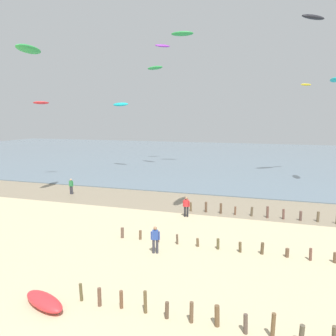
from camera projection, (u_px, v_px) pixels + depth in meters
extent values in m
cube|color=gray|center=(190.00, 203.00, 31.17)|extent=(120.00, 7.13, 0.01)
cube|color=slate|center=(231.00, 156.00, 67.56)|extent=(160.00, 70.00, 0.10)
cylinder|color=brown|center=(81.00, 292.00, 14.51)|extent=(0.17, 0.14, 0.83)
cylinder|color=brown|center=(99.00, 297.00, 14.11)|extent=(0.17, 0.18, 0.85)
cylinder|color=brown|center=(121.00, 299.00, 13.93)|extent=(0.16, 0.18, 0.83)
cylinder|color=brown|center=(145.00, 302.00, 13.61)|extent=(0.18, 0.19, 0.99)
cylinder|color=brown|center=(167.00, 310.00, 13.23)|extent=(0.18, 0.17, 0.74)
cylinder|color=brown|center=(191.00, 312.00, 12.94)|extent=(0.17, 0.18, 0.92)
cylinder|color=brown|center=(217.00, 316.00, 12.74)|extent=(0.23, 0.22, 0.89)
cylinder|color=brown|center=(246.00, 324.00, 12.32)|extent=(0.19, 0.20, 0.80)
cylinder|color=brown|center=(273.00, 326.00, 12.02)|extent=(0.18, 0.17, 1.03)
cylinder|color=brown|center=(302.00, 334.00, 11.75)|extent=(0.20, 0.22, 0.77)
cylinder|color=brown|center=(122.00, 233.00, 22.12)|extent=(0.22, 0.25, 0.73)
cylinder|color=brown|center=(140.00, 235.00, 21.83)|extent=(0.19, 0.20, 0.64)
cylinder|color=brown|center=(158.00, 237.00, 21.36)|extent=(0.22, 0.23, 0.77)
cylinder|color=brown|center=(177.00, 239.00, 21.00)|extent=(0.16, 0.16, 0.68)
cylinder|color=brown|center=(198.00, 242.00, 20.62)|extent=(0.20, 0.19, 0.57)
cylinder|color=brown|center=(218.00, 244.00, 20.20)|extent=(0.19, 0.19, 0.70)
cylinder|color=brown|center=(240.00, 247.00, 19.75)|extent=(0.20, 0.19, 0.66)
cylinder|color=brown|center=(262.00, 248.00, 19.45)|extent=(0.21, 0.22, 0.75)
cylinder|color=brown|center=(287.00, 253.00, 19.06)|extent=(0.22, 0.22, 0.55)
cylinder|color=brown|center=(311.00, 254.00, 18.62)|extent=(0.18, 0.20, 0.75)
cylinder|color=brown|center=(335.00, 258.00, 18.31)|extent=(0.22, 0.21, 0.63)
cylinder|color=brown|center=(191.00, 207.00, 28.37)|extent=(0.20, 0.18, 0.80)
cylinder|color=brown|center=(206.00, 207.00, 28.06)|extent=(0.21, 0.25, 0.94)
cylinder|color=brown|center=(221.00, 208.00, 27.66)|extent=(0.21, 0.22, 0.91)
cylinder|color=brown|center=(235.00, 211.00, 27.31)|extent=(0.17, 0.19, 0.74)
cylinder|color=brown|center=(252.00, 212.00, 26.96)|extent=(0.23, 0.20, 0.80)
cylinder|color=brown|center=(268.00, 212.00, 26.47)|extent=(0.21, 0.23, 0.98)
cylinder|color=brown|center=(283.00, 214.00, 26.12)|extent=(0.21, 0.19, 0.86)
cylinder|color=brown|center=(301.00, 216.00, 25.75)|extent=(0.22, 0.24, 0.81)
cylinder|color=brown|center=(318.00, 217.00, 25.48)|extent=(0.23, 0.25, 0.85)
cylinder|color=#383842|center=(154.00, 246.00, 19.60)|extent=(0.16, 0.16, 0.88)
cylinder|color=#383842|center=(157.00, 246.00, 19.59)|extent=(0.16, 0.16, 0.88)
cube|color=#2D4CA5|center=(155.00, 235.00, 19.48)|extent=(0.41, 0.31, 0.60)
sphere|color=#9E7051|center=(155.00, 228.00, 19.41)|extent=(0.22, 0.22, 0.22)
cylinder|color=#2D4CA5|center=(151.00, 236.00, 19.49)|extent=(0.09, 0.09, 0.52)
cylinder|color=#2D4CA5|center=(159.00, 236.00, 19.48)|extent=(0.09, 0.09, 0.52)
cylinder|color=#232328|center=(185.00, 212.00, 26.79)|extent=(0.16, 0.16, 0.88)
cylinder|color=#232328|center=(188.00, 212.00, 26.76)|extent=(0.16, 0.16, 0.88)
cube|color=red|center=(186.00, 203.00, 26.66)|extent=(0.38, 0.26, 0.60)
sphere|color=#9E7051|center=(186.00, 198.00, 26.59)|extent=(0.22, 0.22, 0.22)
cylinder|color=red|center=(183.00, 204.00, 26.71)|extent=(0.09, 0.09, 0.52)
cylinder|color=red|center=(189.00, 204.00, 26.63)|extent=(0.09, 0.09, 0.52)
cylinder|color=#383842|center=(71.00, 190.00, 34.70)|extent=(0.16, 0.16, 0.88)
cylinder|color=#383842|center=(72.00, 190.00, 34.62)|extent=(0.16, 0.16, 0.88)
cube|color=#338C4C|center=(71.00, 183.00, 34.54)|extent=(0.38, 0.25, 0.60)
sphere|color=tan|center=(71.00, 180.00, 34.47)|extent=(0.22, 0.22, 0.22)
cylinder|color=#338C4C|center=(69.00, 184.00, 34.64)|extent=(0.09, 0.09, 0.52)
cylinder|color=#338C4C|center=(73.00, 184.00, 34.46)|extent=(0.09, 0.09, 0.52)
ellipsoid|color=red|center=(44.00, 301.00, 14.08)|extent=(2.63, 1.72, 0.49)
ellipsoid|color=green|center=(29.00, 49.00, 29.98)|extent=(1.42, 3.52, 0.91)
ellipsoid|color=#19B2B7|center=(335.00, 80.00, 36.29)|extent=(1.16, 2.95, 0.62)
ellipsoid|color=black|center=(313.00, 17.00, 39.10)|extent=(3.52, 3.15, 0.91)
ellipsoid|color=yellow|center=(306.00, 85.00, 45.13)|extent=(1.83, 1.64, 0.32)
ellipsoid|color=#19B2B7|center=(121.00, 104.00, 49.85)|extent=(3.20, 1.84, 0.82)
ellipsoid|color=green|center=(182.00, 34.00, 49.29)|extent=(3.60, 1.69, 0.83)
ellipsoid|color=green|center=(155.00, 68.00, 49.68)|extent=(3.34, 2.36, 0.55)
ellipsoid|color=red|center=(41.00, 103.00, 41.88)|extent=(2.02, 1.75, 0.53)
ellipsoid|color=purple|center=(163.00, 46.00, 54.33)|extent=(2.73, 2.33, 0.73)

